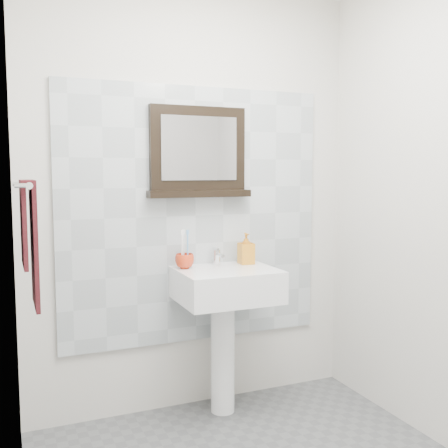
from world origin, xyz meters
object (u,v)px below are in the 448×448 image
Objects in this scene: soap_dispenser at (246,248)px; hand_towel at (30,234)px; toothbrush_cup at (185,261)px; framed_mirror at (198,154)px; pedestal_sink at (226,300)px.

hand_towel reaches higher than soap_dispenser.
soap_dispenser is at bearing 18.21° from hand_towel.
soap_dispenser is at bearing -0.28° from toothbrush_cup.
hand_towel reaches higher than toothbrush_cup.
framed_mirror is 1.13m from hand_towel.
hand_towel reaches higher than pedestal_sink.
framed_mirror reaches higher than hand_towel.
soap_dispenser is (0.39, -0.00, 0.05)m from toothbrush_cup.
soap_dispenser is 1.30m from hand_towel.
toothbrush_cup is at bearing 154.91° from pedestal_sink.
pedestal_sink is 5.18× the size of soap_dispenser.
soap_dispenser reaches higher than pedestal_sink.
toothbrush_cup is at bearing 25.77° from hand_towel.
toothbrush_cup is 0.62m from framed_mirror.
pedestal_sink is 9.06× the size of toothbrush_cup.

